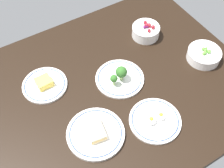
% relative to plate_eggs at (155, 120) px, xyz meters
% --- Properties ---
extents(dining_table, '(1.21, 0.96, 0.04)m').
position_rel_plate_eggs_xyz_m(dining_table, '(-0.06, 0.24, -0.03)').
color(dining_table, black).
rests_on(dining_table, ground).
extents(plate_eggs, '(0.21, 0.21, 0.04)m').
position_rel_plate_eggs_xyz_m(plate_eggs, '(0.00, 0.00, 0.00)').
color(plate_eggs, white).
rests_on(plate_eggs, dining_table).
extents(plate_sandwich, '(0.23, 0.23, 0.05)m').
position_rel_plate_eggs_xyz_m(plate_sandwich, '(-0.23, 0.07, 0.00)').
color(plate_sandwich, white).
rests_on(plate_sandwich, dining_table).
extents(plate_cheese, '(0.20, 0.20, 0.04)m').
position_rel_plate_eggs_xyz_m(plate_cheese, '(-0.31, 0.39, 0.00)').
color(plate_cheese, white).
rests_on(plate_cheese, dining_table).
extents(plate_broccoli, '(0.22, 0.22, 0.08)m').
position_rel_plate_eggs_xyz_m(plate_broccoli, '(-0.01, 0.25, 0.01)').
color(plate_broccoli, white).
rests_on(plate_broccoli, dining_table).
extents(bowl_berries, '(0.14, 0.14, 0.08)m').
position_rel_plate_eggs_xyz_m(bowl_berries, '(0.25, 0.42, 0.02)').
color(bowl_berries, white).
rests_on(bowl_berries, dining_table).
extents(bowl_peas, '(0.16, 0.16, 0.06)m').
position_rel_plate_eggs_xyz_m(bowl_peas, '(0.39, 0.16, 0.02)').
color(bowl_peas, white).
rests_on(bowl_peas, dining_table).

